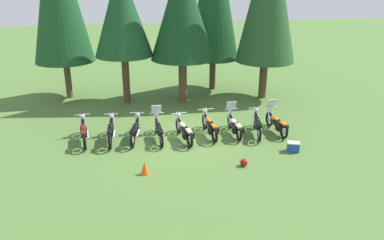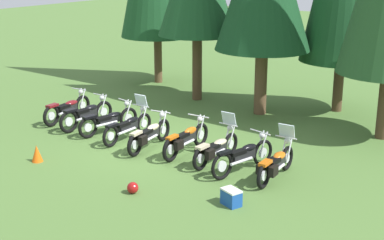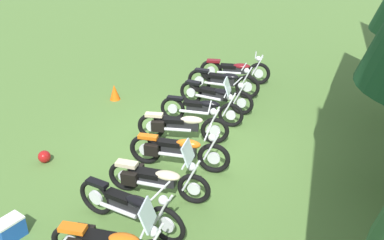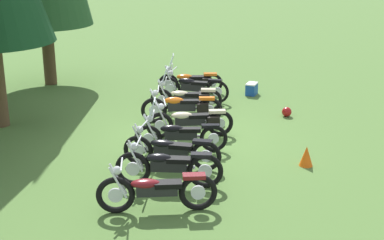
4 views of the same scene
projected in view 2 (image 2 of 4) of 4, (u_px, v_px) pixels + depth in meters
The scene contains 13 objects.
ground_plane at pixel (156, 147), 17.27m from camera, with size 80.00×80.00×0.00m, color #4C7033.
motorcycle_0 at pixel (68, 108), 19.84m from camera, with size 0.64×2.34×1.03m.
motorcycle_1 at pixel (87, 114), 19.08m from camera, with size 0.63×2.31×1.04m.
motorcycle_2 at pixel (109, 120), 18.51m from camera, with size 0.72×2.29×1.01m.
motorcycle_3 at pixel (129, 126), 17.84m from camera, with size 0.65×2.30×1.35m.
motorcycle_4 at pixel (149, 135), 17.03m from camera, with size 0.76×2.31×1.01m.
motorcycle_5 at pixel (186, 139), 16.57m from camera, with size 0.73×2.32×1.02m.
motorcycle_6 at pixel (216, 148), 15.89m from camera, with size 0.62×2.18×1.35m.
motorcycle_7 at pixel (244, 156), 15.21m from camera, with size 0.81×2.29×1.03m.
motorcycle_8 at pixel (276, 163), 14.74m from camera, with size 0.63×2.17×1.35m.
picnic_cooler at pixel (231, 197), 13.30m from camera, with size 0.56×0.46×0.40m.
traffic_cone at pixel (37, 154), 16.05m from camera, with size 0.32×0.32×0.48m, color #EA590F.
dropped_helmet at pixel (133, 188), 13.97m from camera, with size 0.29×0.29×0.29m, color maroon.
Camera 2 is at (10.43, -12.57, 5.77)m, focal length 52.90 mm.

